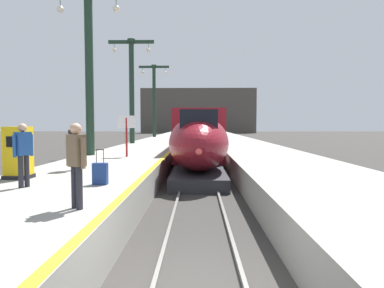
% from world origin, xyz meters
% --- Properties ---
extents(platform_left, '(4.80, 110.00, 1.05)m').
position_xyz_m(platform_left, '(-4.05, 24.75, 0.53)').
color(platform_left, gray).
rests_on(platform_left, ground).
extents(platform_right, '(4.80, 110.00, 1.05)m').
position_xyz_m(platform_right, '(4.05, 24.75, 0.53)').
color(platform_right, gray).
rests_on(platform_right, ground).
extents(platform_left_safety_stripe, '(0.20, 107.80, 0.01)m').
position_xyz_m(platform_left_safety_stripe, '(-1.77, 24.75, 1.05)').
color(platform_left_safety_stripe, yellow).
rests_on(platform_left_safety_stripe, platform_left).
extents(rail_main_left, '(0.08, 110.00, 0.12)m').
position_xyz_m(rail_main_left, '(-0.75, 27.50, 0.06)').
color(rail_main_left, slate).
rests_on(rail_main_left, ground).
extents(rail_main_right, '(0.08, 110.00, 0.12)m').
position_xyz_m(rail_main_right, '(0.75, 27.50, 0.06)').
color(rail_main_right, slate).
rests_on(rail_main_right, ground).
extents(highspeed_train_main, '(2.92, 74.95, 3.60)m').
position_xyz_m(highspeed_train_main, '(0.00, 44.44, 1.98)').
color(highspeed_train_main, maroon).
rests_on(highspeed_train_main, ground).
extents(station_column_mid, '(4.00, 0.68, 8.77)m').
position_xyz_m(station_column_mid, '(-5.90, 13.26, 6.36)').
color(station_column_mid, '#1E3828').
rests_on(station_column_mid, platform_left).
extents(station_column_far, '(4.00, 0.68, 9.13)m').
position_xyz_m(station_column_far, '(-5.90, 25.03, 6.55)').
color(station_column_far, '#1E3828').
rests_on(station_column_far, platform_left).
extents(station_column_distant, '(4.00, 0.68, 9.54)m').
position_xyz_m(station_column_distant, '(-5.90, 40.40, 6.76)').
color(station_column_distant, '#1E3828').
rests_on(station_column_distant, platform_left).
extents(passenger_near_edge, '(0.38, 0.51, 1.69)m').
position_xyz_m(passenger_near_edge, '(-4.63, 3.66, 2.04)').
color(passenger_near_edge, '#23232D').
rests_on(passenger_near_edge, platform_left).
extents(passenger_mid_platform, '(0.43, 0.43, 1.69)m').
position_xyz_m(passenger_mid_platform, '(-4.54, 7.03, 2.04)').
color(passenger_mid_platform, '#23232D').
rests_on(passenger_mid_platform, platform_left).
extents(passenger_far_waiting, '(0.46, 0.41, 1.69)m').
position_xyz_m(passenger_far_waiting, '(-2.41, 1.40, 2.04)').
color(passenger_far_waiting, '#23232D').
rests_on(passenger_far_waiting, platform_left).
extents(rolling_suitcase, '(0.40, 0.22, 0.98)m').
position_xyz_m(rolling_suitcase, '(-2.74, 4.11, 1.35)').
color(rolling_suitcase, navy).
rests_on(rolling_suitcase, platform_left).
extents(ticket_machine_yellow, '(0.76, 0.62, 1.60)m').
position_xyz_m(ticket_machine_yellow, '(-5.55, 5.12, 1.79)').
color(ticket_machine_yellow, yellow).
rests_on(ticket_machine_yellow, platform_left).
extents(departure_info_board, '(0.90, 0.10, 2.12)m').
position_xyz_m(departure_info_board, '(-3.72, 12.31, 2.56)').
color(departure_info_board, maroon).
rests_on(departure_info_board, platform_left).
extents(terminus_back_wall, '(36.00, 2.00, 14.00)m').
position_xyz_m(terminus_back_wall, '(0.00, 102.00, 7.00)').
color(terminus_back_wall, '#4C4742').
rests_on(terminus_back_wall, ground).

